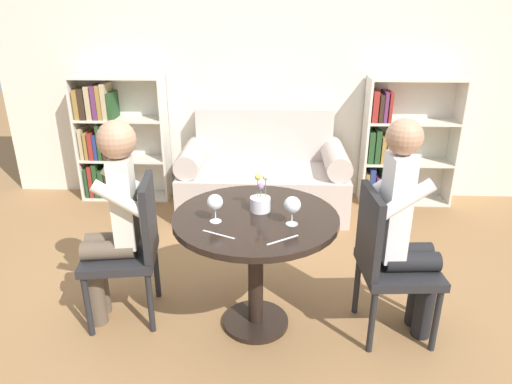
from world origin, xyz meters
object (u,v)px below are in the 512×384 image
(couch, at_px, (263,178))
(flower_vase, at_px, (260,201))
(bookshelf_right, at_px, (396,148))
(chair_left, at_px, (131,245))
(person_left, at_px, (113,218))
(wine_glass_right, at_px, (292,205))
(person_right, at_px, (406,229))
(wine_glass_left, at_px, (215,203))
(bookshelf_left, at_px, (112,140))
(chair_right, at_px, (387,258))

(couch, bearing_deg, flower_vase, -89.18)
(bookshelf_right, relative_size, chair_left, 1.35)
(person_left, xyz_separation_m, wine_glass_right, (1.03, -0.15, 0.17))
(chair_left, xyz_separation_m, person_right, (1.58, -0.09, 0.18))
(person_right, bearing_deg, person_left, 83.77)
(couch, height_order, wine_glass_right, couch)
(person_left, relative_size, wine_glass_left, 7.96)
(couch, xyz_separation_m, person_right, (0.83, -1.76, 0.36))
(chair_left, bearing_deg, person_left, -84.37)
(chair_left, bearing_deg, bookshelf_right, 125.60)
(couch, distance_m, wine_glass_left, 1.92)
(bookshelf_left, bearing_deg, wine_glass_left, -58.31)
(person_right, distance_m, wine_glass_left, 1.06)
(chair_right, height_order, person_right, person_right)
(chair_left, relative_size, chair_right, 1.00)
(wine_glass_left, bearing_deg, flower_vase, 33.05)
(wine_glass_right, bearing_deg, bookshelf_right, 62.91)
(bookshelf_right, bearing_deg, flower_vase, -122.86)
(person_right, bearing_deg, bookshelf_right, -16.30)
(bookshelf_left, xyz_separation_m, person_left, (0.67, -1.96, 0.09))
(couch, relative_size, chair_right, 1.70)
(person_left, bearing_deg, bookshelf_left, -169.17)
(bookshelf_left, relative_size, chair_right, 1.35)
(couch, bearing_deg, bookshelf_left, 170.08)
(flower_vase, bearing_deg, person_left, -178.76)
(person_left, height_order, flower_vase, person_left)
(wine_glass_left, bearing_deg, bookshelf_left, 121.69)
(wine_glass_left, height_order, wine_glass_right, wine_glass_right)
(bookshelf_right, height_order, chair_left, bookshelf_right)
(bookshelf_left, height_order, wine_glass_right, bookshelf_left)
(person_left, xyz_separation_m, flower_vase, (0.85, 0.02, 0.11))
(couch, distance_m, person_right, 1.98)
(wine_glass_left, xyz_separation_m, wine_glass_right, (0.41, -0.02, 0.00))
(person_left, bearing_deg, bookshelf_right, 124.73)
(person_right, height_order, wine_glass_right, person_right)
(person_left, height_order, wine_glass_left, person_left)
(flower_vase, bearing_deg, chair_right, -7.62)
(chair_right, bearing_deg, flower_vase, 78.48)
(chair_right, relative_size, flower_vase, 4.13)
(chair_right, height_order, wine_glass_left, chair_right)
(couch, bearing_deg, chair_right, -67.21)
(chair_left, height_order, flower_vase, flower_vase)
(bookshelf_left, xyz_separation_m, wine_glass_left, (1.29, -2.09, 0.25))
(chair_left, height_order, person_right, person_right)
(chair_left, xyz_separation_m, wine_glass_right, (0.94, -0.17, 0.35))
(chair_left, relative_size, wine_glass_left, 5.73)
(chair_right, relative_size, wine_glass_right, 5.67)
(person_right, distance_m, flower_vase, 0.82)
(bookshelf_left, bearing_deg, flower_vase, -51.74)
(person_left, height_order, wine_glass_right, person_left)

